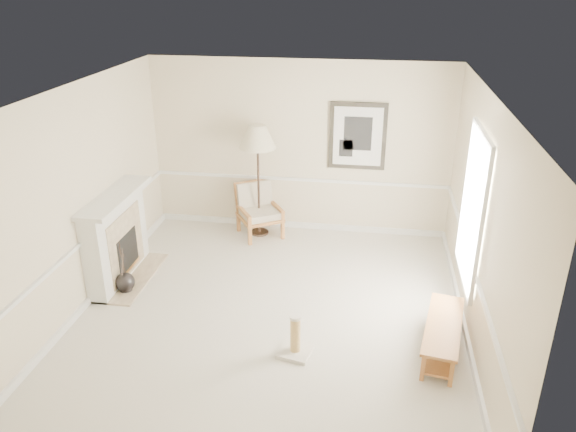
# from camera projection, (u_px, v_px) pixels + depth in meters

# --- Properties ---
(ground) EXTENTS (5.50, 5.50, 0.00)m
(ground) POSITION_uv_depth(u_px,v_px,m) (270.00, 313.00, 7.42)
(ground) COLOR silver
(ground) RESTS_ON ground
(room) EXTENTS (5.04, 5.54, 2.92)m
(room) POSITION_uv_depth(u_px,v_px,m) (281.00, 179.00, 6.72)
(room) COLOR beige
(room) RESTS_ON ground
(fireplace) EXTENTS (0.64, 1.64, 1.31)m
(fireplace) POSITION_uv_depth(u_px,v_px,m) (117.00, 238.00, 8.03)
(fireplace) COLOR white
(fireplace) RESTS_ON ground
(floor_vase) EXTENTS (0.27, 0.27, 0.80)m
(floor_vase) POSITION_uv_depth(u_px,v_px,m) (125.00, 283.00, 7.85)
(floor_vase) COLOR black
(floor_vase) RESTS_ON ground
(armchair) EXTENTS (0.93, 0.95, 0.88)m
(armchair) POSITION_uv_depth(u_px,v_px,m) (258.00, 207.00, 9.51)
(armchair) COLOR #A66135
(armchair) RESTS_ON ground
(floor_lamp) EXTENTS (0.76, 0.76, 1.90)m
(floor_lamp) POSITION_uv_depth(u_px,v_px,m) (258.00, 140.00, 9.01)
(floor_lamp) COLOR black
(floor_lamp) RESTS_ON ground
(bench) EXTENTS (0.62, 1.38, 0.38)m
(bench) POSITION_uv_depth(u_px,v_px,m) (443.00, 333.00, 6.59)
(bench) COLOR #A66135
(bench) RESTS_ON ground
(scratching_post) EXTENTS (0.43, 0.43, 0.52)m
(scratching_post) POSITION_uv_depth(u_px,v_px,m) (295.00, 342.00, 6.58)
(scratching_post) COLOR silver
(scratching_post) RESTS_ON ground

